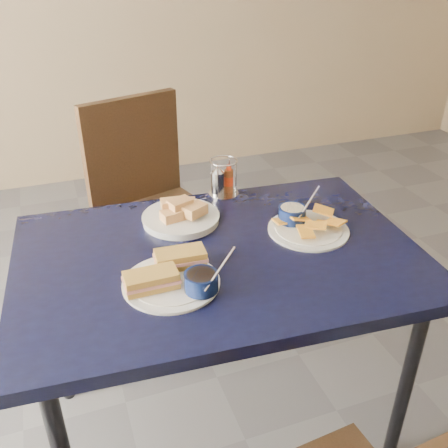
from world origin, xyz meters
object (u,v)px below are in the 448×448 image
object	(u,v)px
chair_far	(153,192)
plantain_plate	(303,223)
bread_basket	(181,215)
sandwich_plate	(175,275)
dining_table	(219,271)
condiment_caddy	(222,180)

from	to	relation	value
chair_far	plantain_plate	distance (m)	0.90
bread_basket	sandwich_plate	bearing A→B (deg)	-108.38
dining_table	plantain_plate	world-z (taller)	plantain_plate
dining_table	condiment_caddy	distance (m)	0.41
chair_far	sandwich_plate	world-z (taller)	chair_far
dining_table	bread_basket	distance (m)	0.24
sandwich_plate	plantain_plate	world-z (taller)	same
plantain_plate	bread_basket	distance (m)	0.40
dining_table	sandwich_plate	xyz separation A→B (m)	(-0.16, -0.10, 0.09)
chair_far	bread_basket	xyz separation A→B (m)	(-0.03, -0.63, 0.21)
plantain_plate	bread_basket	size ratio (longest dim) A/B	1.03
plantain_plate	bread_basket	xyz separation A→B (m)	(-0.36, 0.18, 0.00)
dining_table	plantain_plate	distance (m)	0.32
dining_table	chair_far	world-z (taller)	chair_far
dining_table	sandwich_plate	size ratio (longest dim) A/B	4.20
bread_basket	condiment_caddy	size ratio (longest dim) A/B	1.83
sandwich_plate	bread_basket	xyz separation A→B (m)	(0.11, 0.32, -0.00)
dining_table	sandwich_plate	bearing A→B (deg)	-147.61
plantain_plate	chair_far	bearing A→B (deg)	111.63
dining_table	bread_basket	world-z (taller)	bread_basket
bread_basket	condiment_caddy	distance (m)	0.25
dining_table	chair_far	bearing A→B (deg)	91.44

